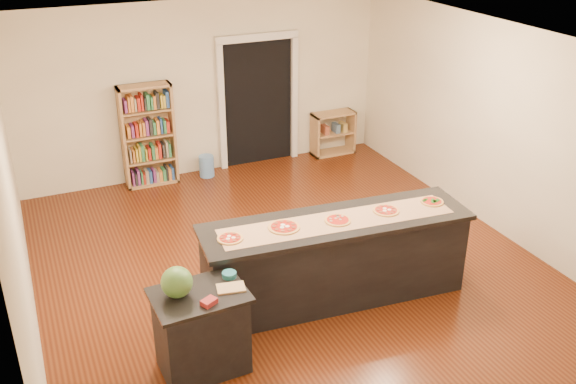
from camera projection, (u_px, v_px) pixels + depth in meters
name	position (u px, v px, depth m)	size (l,w,h in m)	color
room	(295.00, 167.00, 7.35)	(6.00, 7.00, 2.80)	#F1E8CB
doorway	(258.00, 94.00, 10.62)	(1.40, 0.09, 2.21)	black
kitchen_island	(335.00, 259.00, 7.24)	(3.04, 0.82, 1.00)	black
side_counter	(202.00, 331.00, 6.17)	(0.88, 0.65, 0.87)	black
bookshelf	(148.00, 136.00, 9.96)	(0.81, 0.29, 1.63)	tan
low_shelf	(333.00, 133.00, 11.32)	(0.76, 0.33, 0.76)	tan
waste_bin	(207.00, 166.00, 10.50)	(0.24, 0.24, 0.35)	#6295DA
kraft_paper	(338.00, 221.00, 7.01)	(2.64, 0.47, 0.00)	#9C7250
watermelon	(177.00, 282.00, 5.89)	(0.30, 0.30, 0.30)	#144214
cutting_board	(231.00, 288.00, 6.05)	(0.27, 0.18, 0.02)	tan
package_red	(209.00, 302.00, 5.82)	(0.14, 0.10, 0.05)	maroon
package_teal	(229.00, 275.00, 6.23)	(0.14, 0.14, 0.05)	#195966
pizza_a	(230.00, 238.00, 6.64)	(0.29, 0.29, 0.02)	tan
pizza_b	(284.00, 227.00, 6.86)	(0.34, 0.34, 0.02)	tan
pizza_c	(338.00, 220.00, 7.00)	(0.28, 0.28, 0.02)	tan
pizza_d	(386.00, 210.00, 7.21)	(0.30, 0.30, 0.02)	tan
pizza_e	(432.00, 201.00, 7.42)	(0.28, 0.28, 0.02)	tan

